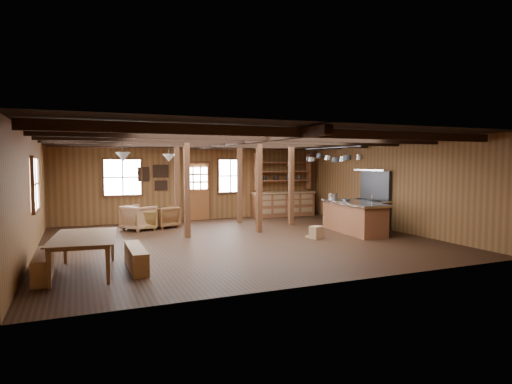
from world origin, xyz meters
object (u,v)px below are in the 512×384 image
(armchair_b, at_px, (143,220))
(armchair_c, at_px, (139,217))
(kitchen_island, at_px, (354,217))
(armchair_a, at_px, (165,217))
(commercial_range, at_px, (368,209))
(dining_table, at_px, (87,255))

(armchair_b, xyz_separation_m, armchair_c, (-0.13, 0.07, 0.08))
(kitchen_island, xyz_separation_m, armchair_a, (-5.04, 3.21, -0.13))
(armchair_b, distance_m, armchair_c, 0.17)
(commercial_range, height_order, dining_table, commercial_range)
(dining_table, xyz_separation_m, armchair_a, (2.46, 5.18, -0.01))
(commercial_range, height_order, armchair_a, commercial_range)
(armchair_c, bearing_deg, armchair_b, -157.27)
(dining_table, distance_m, armchair_c, 5.24)
(commercial_range, relative_size, dining_table, 0.93)
(dining_table, xyz_separation_m, armchair_b, (1.73, 4.91, -0.04))
(dining_table, bearing_deg, armchair_b, -13.04)
(armchair_b, bearing_deg, commercial_range, 151.59)
(dining_table, bearing_deg, commercial_range, -66.46)
(kitchen_island, distance_m, armchair_a, 5.98)
(commercial_range, xyz_separation_m, armchair_b, (-6.82, 2.27, -0.30))
(dining_table, relative_size, armchair_a, 2.69)
(dining_table, height_order, armchair_b, dining_table)
(armchair_a, bearing_deg, commercial_range, 137.21)
(armchair_b, bearing_deg, dining_table, 60.59)
(dining_table, relative_size, armchair_c, 2.37)
(armchair_a, relative_size, armchair_b, 1.10)
(armchair_c, bearing_deg, kitchen_island, -153.99)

